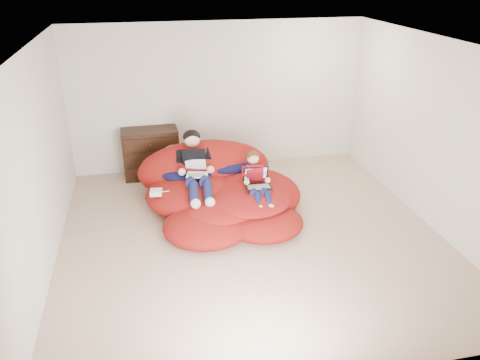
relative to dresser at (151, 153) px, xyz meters
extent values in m
cube|color=tan|center=(1.21, -2.25, -0.54)|extent=(5.10, 5.10, 0.25)
cube|color=silver|center=(1.21, 0.26, 0.83)|extent=(5.10, 0.02, 2.50)
cube|color=silver|center=(1.21, -4.76, 0.83)|extent=(5.10, 0.02, 2.50)
cube|color=silver|center=(-1.30, -2.25, 0.83)|extent=(0.02, 5.10, 2.50)
cube|color=silver|center=(3.72, -2.25, 0.83)|extent=(0.02, 5.10, 2.50)
cube|color=white|center=(1.21, -2.25, 2.09)|extent=(5.10, 5.10, 0.02)
cube|color=black|center=(0.00, 0.01, 0.00)|extent=(0.94, 0.49, 0.83)
cube|color=black|center=(0.00, -0.23, -0.25)|extent=(0.83, 0.04, 0.20)
cylinder|color=#4C3F26|center=(0.00, -0.25, -0.25)|extent=(0.03, 0.06, 0.03)
cube|color=black|center=(0.00, -0.23, 0.00)|extent=(0.83, 0.04, 0.20)
cylinder|color=#4C3F26|center=(0.00, -0.25, 0.00)|extent=(0.03, 0.06, 0.03)
cube|color=black|center=(0.00, -0.23, 0.25)|extent=(0.83, 0.04, 0.20)
cylinder|color=#4C3F26|center=(0.00, -0.25, 0.25)|extent=(0.03, 0.06, 0.03)
ellipsoid|color=#A31712|center=(0.61, -1.28, -0.20)|extent=(1.51, 1.36, 0.54)
ellipsoid|color=#A31712|center=(1.37, -1.41, -0.22)|extent=(1.56, 1.51, 0.56)
ellipsoid|color=#A31712|center=(1.03, -1.75, -0.24)|extent=(1.53, 1.22, 0.49)
ellipsoid|color=#A31712|center=(0.64, -2.11, -0.28)|extent=(1.21, 1.11, 0.40)
ellipsoid|color=#A31712|center=(1.42, -2.17, -0.29)|extent=(1.08, 0.98, 0.35)
ellipsoid|color=#A31712|center=(0.80, -0.82, -0.02)|extent=(2.07, 0.92, 0.92)
ellipsoid|color=#11113D|center=(0.55, -0.95, 0.06)|extent=(0.98, 0.80, 0.25)
ellipsoid|color=#11113D|center=(1.10, -0.91, 0.10)|extent=(1.04, 0.72, 0.25)
ellipsoid|color=#A11917|center=(1.29, -1.79, -0.08)|extent=(1.19, 1.19, 0.22)
ellipsoid|color=#A11917|center=(0.85, -1.98, -0.12)|extent=(0.95, 0.86, 0.17)
ellipsoid|color=beige|center=(0.36, -0.59, 0.20)|extent=(0.40, 0.26, 0.26)
cube|color=black|center=(0.61, -1.08, 0.24)|extent=(0.38, 0.50, 0.48)
sphere|color=#EBB490|center=(0.61, -0.90, 0.52)|extent=(0.24, 0.24, 0.24)
ellipsoid|color=black|center=(0.61, -0.87, 0.56)|extent=(0.27, 0.25, 0.20)
cylinder|color=#151A42|center=(0.51, -1.43, 0.10)|extent=(0.19, 0.40, 0.21)
cylinder|color=#151A42|center=(0.51, -1.77, 0.06)|extent=(0.16, 0.38, 0.25)
sphere|color=white|center=(0.51, -1.96, 0.00)|extent=(0.14, 0.14, 0.14)
cylinder|color=#151A42|center=(0.71, -1.43, 0.10)|extent=(0.19, 0.40, 0.21)
cylinder|color=#151A42|center=(0.71, -1.77, 0.06)|extent=(0.16, 0.38, 0.25)
sphere|color=white|center=(0.71, -1.96, 0.00)|extent=(0.14, 0.14, 0.14)
cube|color=#A70E1B|center=(1.42, -1.57, 0.16)|extent=(0.31, 0.36, 0.37)
sphere|color=#EBB490|center=(1.42, -1.47, 0.38)|extent=(0.17, 0.17, 0.17)
ellipsoid|color=#462912|center=(1.42, -1.45, 0.41)|extent=(0.19, 0.18, 0.15)
cylinder|color=#151A42|center=(1.35, -1.81, 0.03)|extent=(0.17, 0.30, 0.16)
cylinder|color=#151A42|center=(1.35, -2.06, 0.00)|extent=(0.15, 0.28, 0.18)
sphere|color=white|center=(1.35, -2.21, -0.05)|extent=(0.10, 0.10, 0.10)
cylinder|color=#151A42|center=(1.49, -1.81, 0.03)|extent=(0.17, 0.30, 0.16)
cylinder|color=#151A42|center=(1.49, -2.06, 0.00)|extent=(0.15, 0.28, 0.18)
sphere|color=white|center=(1.49, -2.21, -0.05)|extent=(0.10, 0.10, 0.10)
cube|color=white|center=(0.61, -1.42, 0.17)|extent=(0.34, 0.28, 0.01)
cube|color=gray|center=(0.61, -1.43, 0.18)|extent=(0.27, 0.17, 0.00)
cube|color=white|center=(0.61, -1.26, 0.27)|extent=(0.32, 0.18, 0.19)
cube|color=#4079DC|center=(0.61, -1.27, 0.27)|extent=(0.27, 0.14, 0.15)
cube|color=black|center=(1.42, -1.80, 0.08)|extent=(0.36, 0.26, 0.01)
cube|color=gray|center=(1.42, -1.81, 0.09)|extent=(0.31, 0.14, 0.00)
cube|color=black|center=(1.42, -1.63, 0.21)|extent=(0.36, 0.10, 0.24)
cube|color=teal|center=(1.42, -1.64, 0.21)|extent=(0.32, 0.08, 0.19)
cube|color=white|center=(0.01, -1.52, 0.00)|extent=(0.18, 0.18, 0.06)
camera|label=1|loc=(-0.06, -7.49, 2.94)|focal=35.00mm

